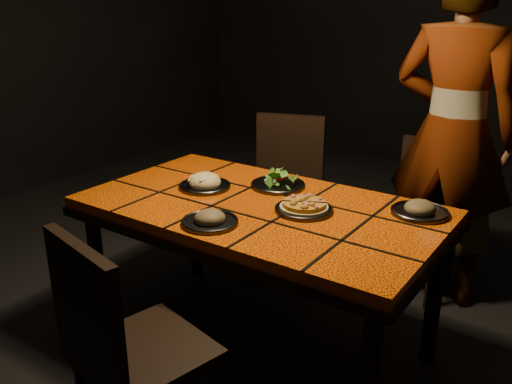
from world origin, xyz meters
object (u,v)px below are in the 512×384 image
Objects in this scene: chair_far_right at (424,206)px; diner at (453,134)px; dining_table at (260,220)px; chair_near at (120,343)px; plate_pasta at (205,183)px; plate_pizza at (304,208)px; chair_far_left at (286,183)px.

chair_far_right is 0.46m from diner.
dining_table is at bearing -108.97° from chair_far_right.
dining_table is 0.89m from chair_near.
plate_pasta is at bearing 52.43° from diner.
chair_far_right is at bearing 77.74° from plate_pizza.
chair_near is 0.96m from plate_pizza.
plate_pizza is 1.13× the size of plate_pasta.
dining_table is 0.23m from plate_pizza.
diner is (0.51, 1.91, 0.41)m from chair_near.
chair_far_right is 1.07m from plate_pizza.
chair_near reaches higher than plate_pizza.
chair_far_right is (0.81, 0.21, -0.05)m from chair_far_left.
plate_pasta is (-0.89, -1.01, -0.17)m from diner.
plate_pasta is (-0.38, 0.91, 0.24)m from chair_near.
plate_pasta is at bearing -105.97° from chair_far_left.
diner reaches higher than dining_table.
dining_table is 1.71× the size of chair_far_left.
chair_near is at bearing 78.90° from diner.
diner reaches higher than plate_pizza.
chair_far_right is at bearing 67.63° from dining_table.
chair_far_left is 3.31× the size of plate_pizza.
chair_far_left is (-0.41, 1.72, 0.01)m from chair_near.
chair_near is at bearing -98.23° from chair_far_right.
plate_pizza is at bearing -98.85° from chair_far_right.
dining_table is 1.20m from diner.
plate_pasta is at bearing 175.94° from dining_table.
plate_pizza is at bearing 8.46° from dining_table.
chair_near is 0.49× the size of diner.
diner is 1.35m from plate_pasta.
plate_pizza is at bearing -72.23° from chair_far_left.
dining_table is at bearing -171.54° from plate_pizza.
chair_near is at bearing -94.91° from chair_far_left.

